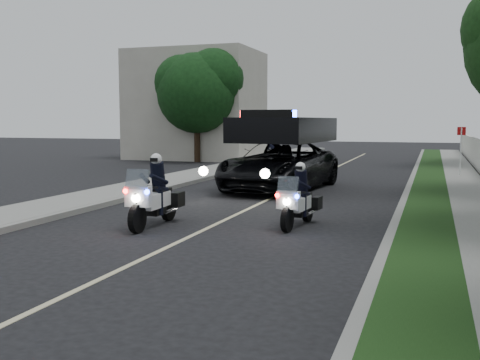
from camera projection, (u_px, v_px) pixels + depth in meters
name	position (u px, v px, depth m)	size (l,w,h in m)	color
ground	(133.00, 264.00, 9.80)	(120.00, 120.00, 0.00)	black
curb_right	(405.00, 197.00, 17.87)	(0.20, 60.00, 0.15)	gray
grass_verge	(429.00, 198.00, 17.65)	(1.20, 60.00, 0.16)	#193814
sidewalk_right	(473.00, 200.00, 17.23)	(1.40, 60.00, 0.16)	gray
curb_left	(172.00, 187.00, 20.52)	(0.20, 60.00, 0.15)	gray
sidewalk_left	(145.00, 186.00, 20.88)	(2.00, 60.00, 0.16)	gray
building_far	(196.00, 105.00, 37.12)	(8.00, 6.00, 7.00)	#A8A396
lane_marking	(280.00, 194.00, 19.20)	(0.12, 50.00, 0.01)	#BFB78C
police_moto_left	(155.00, 226.00, 13.30)	(0.71, 2.03, 1.72)	white
police_moto_right	(298.00, 226.00, 13.27)	(0.62, 1.79, 1.52)	silver
police_suv	(280.00, 189.00, 20.47)	(2.91, 6.29, 3.06)	black
bicycle	(273.00, 174.00, 26.15)	(0.67, 1.92, 1.01)	black
cyclist	(273.00, 174.00, 26.15)	(0.55, 0.37, 1.52)	black
sign_post	(460.00, 179.00, 24.20)	(0.36, 0.36, 2.30)	#B6270D
tree_left_near	(197.00, 162.00, 34.07)	(4.82, 4.82, 8.03)	#133A14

